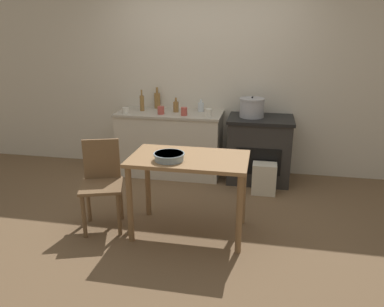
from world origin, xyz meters
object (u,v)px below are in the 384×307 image
Objects in this scene: flour_sack at (264,179)px; stock_pot at (252,108)px; bottle_left at (176,106)px; bottle_mid_left at (157,100)px; chair at (102,181)px; bottle_center_left at (142,103)px; mixing_bowl_large at (169,156)px; stove at (259,149)px; cup_center_right at (209,113)px; cup_right at (126,110)px; cup_mid_right at (184,111)px; work_table at (189,169)px; cup_center at (161,110)px; bottle_far_left at (201,107)px.

flour_sack is 0.93m from stock_pot.
bottle_mid_left is at bearing 147.96° from bottle_left.
flour_sack is at bearing -24.28° from bottle_mid_left.
chair is 3.09× the size of bottle_center_left.
bottle_left is at bearing 157.92° from flour_sack.
bottle_left reaches higher than mixing_bowl_large.
stock_pot is 1.47m from bottle_center_left.
bottle_left reaches higher than stove.
cup_center_right is (-0.66, -0.16, 0.49)m from stove.
chair is 10.45× the size of cup_right.
cup_mid_right is (-0.32, 0.01, 0.00)m from cup_center_right.
cup_mid_right is at bearing -16.32° from bottle_center_left.
work_table is 1.25× the size of chair.
bottle_left is 1.85× the size of cup_mid_right.
cup_mid_right is (-0.19, 1.51, 0.09)m from mixing_bowl_large.
bottle_left is (0.38, 1.60, 0.46)m from chair.
bottle_mid_left is 0.41m from cup_center.
bottle_far_left is (-0.02, 1.81, 0.10)m from mixing_bowl_large.
bottle_mid_left is (-0.81, 1.77, 0.32)m from work_table.
cup_right reaches higher than flour_sack.
cup_center_right is 0.96× the size of cup_mid_right.
chair is at bearing -131.59° from stock_pot.
bottle_left is at bearing -161.41° from bottle_far_left.
chair is 5.46× the size of bottle_far_left.
bottle_mid_left is 2.85× the size of cup_center.
cup_center is 0.31m from cup_mid_right.
chair is 2.74× the size of stock_pot.
bottle_mid_left is (-0.63, 0.09, 0.05)m from bottle_far_left.
cup_right is at bearing -161.82° from bottle_left.
flour_sack is at bearing -8.72° from cup_right.
cup_right reaches higher than work_table.
bottle_center_left is (-1.47, 0.03, 0.00)m from stock_pot.
cup_right is (-0.47, -0.04, -0.01)m from cup_center.
cup_center reaches higher than cup_right.
bottle_mid_left reaches higher than mixing_bowl_large.
cup_center is (-0.48, -0.28, -0.01)m from bottle_far_left.
bottle_left is at bearing -32.04° from bottle_mid_left.
cup_mid_right is (-1.06, 0.30, 0.73)m from flour_sack.
bottle_center_left is at bearing -126.98° from bottle_mid_left.
cup_mid_right is at bearing 164.17° from flour_sack.
stove is at bearing 5.66° from cup_center.
cup_center_right is (-0.74, 0.29, 0.72)m from flour_sack.
bottle_far_left is 0.56m from cup_center.
cup_right is (-1.13, 1.36, 0.24)m from work_table.
stove is 2.98× the size of bottle_center_left.
stock_pot is (0.51, 1.54, 0.31)m from work_table.
chair is 1.66m from bottle_center_left.
stock_pot reaches higher than stove.
bottle_left reaches higher than cup_center_right.
flour_sack is 3.70× the size of cup_center.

